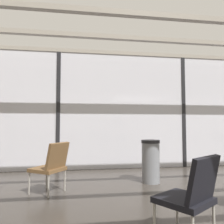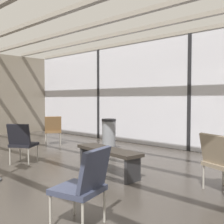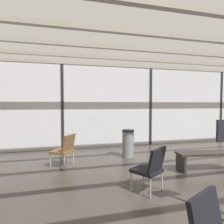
# 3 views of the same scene
# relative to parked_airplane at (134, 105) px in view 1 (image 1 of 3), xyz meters

# --- Properties ---
(glass_curtain_wall) EXTENTS (14.00, 0.08, 3.12)m
(glass_curtain_wall) POSITION_rel_parked_airplane_xyz_m (-0.03, -5.89, -0.69)
(glass_curtain_wall) COLOR silver
(glass_curtain_wall) RESTS_ON ground
(window_mullion_0) EXTENTS (0.10, 0.12, 3.12)m
(window_mullion_0) POSITION_rel_parked_airplane_xyz_m (-3.53, -5.89, -0.69)
(window_mullion_0) COLOR black
(window_mullion_0) RESTS_ON ground
(window_mullion_1) EXTENTS (0.10, 0.12, 3.12)m
(window_mullion_1) POSITION_rel_parked_airplane_xyz_m (-0.03, -5.89, -0.69)
(window_mullion_1) COLOR black
(window_mullion_1) RESTS_ON ground
(parked_airplane) EXTENTS (13.18, 4.49, 4.49)m
(parked_airplane) POSITION_rel_parked_airplane_xyz_m (0.00, 0.00, 0.00)
(parked_airplane) COLOR #B2BCD6
(parked_airplane) RESTS_ON ground
(lounge_chair_2) EXTENTS (0.69, 0.70, 0.87)m
(lounge_chair_2) POSITION_rel_parked_airplane_xyz_m (-1.87, -9.76, -1.75)
(lounge_chair_2) COLOR black
(lounge_chair_2) RESTS_ON ground
(lounge_chair_3) EXTENTS (0.70, 0.69, 0.87)m
(lounge_chair_3) POSITION_rel_parked_airplane_xyz_m (-3.45, -7.90, -1.75)
(lounge_chair_3) COLOR brown
(lounge_chair_3) RESTS_ON ground
(trash_bin) EXTENTS (0.38, 0.38, 0.86)m
(trash_bin) POSITION_rel_parked_airplane_xyz_m (-1.53, -7.46, -1.81)
(trash_bin) COLOR slate
(trash_bin) RESTS_ON ground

